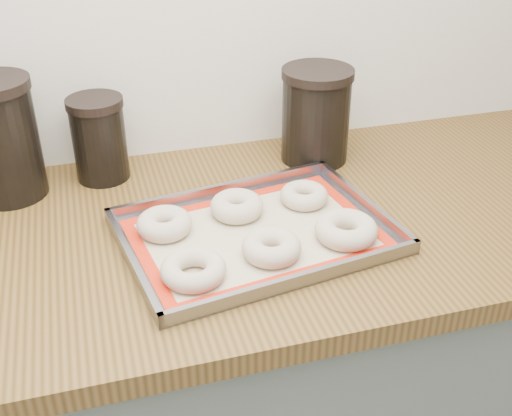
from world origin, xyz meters
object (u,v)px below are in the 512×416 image
object	(u,v)px
baking_tray	(256,234)
bagel_back_right	(304,195)
bagel_back_mid	(237,206)
canister_left	(1,139)
bagel_back_left	(164,224)
canister_right	(316,115)
bagel_front_left	(193,270)
canister_mid	(99,139)
bagel_front_right	(346,230)
bagel_front_mid	(272,247)

from	to	relation	value
baking_tray	bagel_back_right	bearing A→B (deg)	34.68
bagel_back_mid	canister_left	size ratio (longest dim) A/B	0.42
bagel_back_left	canister_left	distance (m)	0.37
bagel_back_mid	canister_right	xyz separation A→B (m)	(0.22, 0.19, 0.08)
bagel_front_left	canister_right	bearing A→B (deg)	46.74
canister_mid	canister_left	bearing A→B (deg)	-173.31
bagel_back_right	canister_mid	bearing A→B (deg)	148.31
canister_mid	canister_right	distance (m)	0.45
bagel_front_right	bagel_back_left	bearing A→B (deg)	160.45
bagel_back_mid	canister_mid	xyz separation A→B (m)	(-0.22, 0.23, 0.06)
canister_left	bagel_back_left	bearing A→B (deg)	-40.87
bagel_front_mid	bagel_back_mid	world-z (taller)	same
baking_tray	canister_left	bearing A→B (deg)	146.08
bagel_back_left	canister_right	world-z (taller)	canister_right
bagel_back_mid	canister_right	bearing A→B (deg)	40.56
bagel_front_left	canister_left	world-z (taller)	canister_left
baking_tray	bagel_back_left	bearing A→B (deg)	161.37
bagel_front_mid	bagel_back_mid	xyz separation A→B (m)	(-0.02, 0.15, 0.00)
bagel_front_left	bagel_front_right	world-z (taller)	bagel_front_right
baking_tray	bagel_front_right	world-z (taller)	bagel_front_right
bagel_back_left	canister_right	size ratio (longest dim) A/B	0.49
canister_left	bagel_front_right	bearing A→B (deg)	-30.76
canister_left	canister_mid	xyz separation A→B (m)	(0.18, 0.02, -0.03)
canister_mid	canister_right	bearing A→B (deg)	-4.89
baking_tray	canister_right	xyz separation A→B (m)	(0.21, 0.27, 0.09)
baking_tray	bagel_front_left	size ratio (longest dim) A/B	4.80
bagel_back_mid	canister_left	distance (m)	0.47
bagel_front_right	canister_left	xyz separation A→B (m)	(-0.57, 0.34, 0.10)
canister_right	baking_tray	bearing A→B (deg)	-128.01
bagel_back_mid	canister_mid	distance (m)	0.33
baking_tray	canister_left	world-z (taller)	canister_left
canister_left	canister_right	size ratio (longest dim) A/B	1.17
baking_tray	bagel_back_left	size ratio (longest dim) A/B	5.17
bagel_front_mid	canister_right	distance (m)	0.40
bagel_front_mid	bagel_back_mid	distance (m)	0.15
bagel_front_left	canister_left	xyz separation A→B (m)	(-0.29, 0.38, 0.10)
bagel_front_mid	canister_left	xyz separation A→B (m)	(-0.43, 0.35, 0.10)
bagel_back_right	bagel_back_mid	bearing A→B (deg)	-176.81
bagel_front_mid	bagel_back_left	distance (m)	0.20
canister_left	baking_tray	bearing A→B (deg)	-33.92
bagel_front_right	canister_mid	xyz separation A→B (m)	(-0.39, 0.36, 0.06)
bagel_back_left	canister_left	world-z (taller)	canister_left
bagel_front_mid	canister_right	world-z (taller)	canister_right
canister_left	bagel_front_left	bearing A→B (deg)	-52.40
bagel_front_left	bagel_front_mid	xyz separation A→B (m)	(0.14, 0.02, 0.00)
bagel_front_left	canister_mid	distance (m)	0.42
bagel_front_right	bagel_back_left	world-z (taller)	bagel_front_right
canister_mid	bagel_back_mid	bearing A→B (deg)	-45.56
canister_mid	bagel_back_right	bearing A→B (deg)	-31.69
canister_left	canister_mid	distance (m)	0.18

